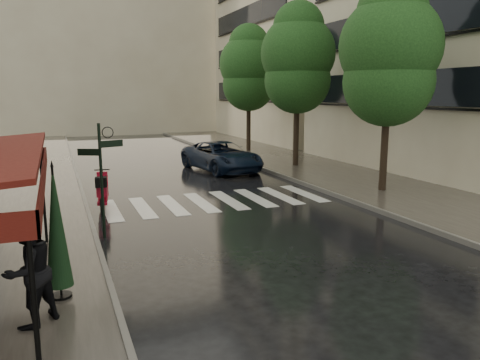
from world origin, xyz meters
TOP-DOWN VIEW (x-y plane):
  - ground at (0.00, 0.00)m, footprint 120.00×120.00m
  - sidewalk_near at (-4.50, 12.00)m, footprint 6.00×60.00m
  - sidewalk_far at (10.25, 12.00)m, footprint 5.50×60.00m
  - curb_near at (-1.45, 12.00)m, footprint 0.12×60.00m
  - curb_far at (7.45, 12.00)m, footprint 0.12×60.00m
  - crosswalk at (2.98, 6.00)m, footprint 7.85×3.20m
  - signpost at (-1.19, 3.00)m, footprint 1.17×0.29m
  - haussmann_far at (16.50, 26.00)m, footprint 8.00×16.00m
  - backdrop_building at (3.00, 38.00)m, footprint 22.00×6.00m
  - tree_near at (9.60, 5.00)m, footprint 3.80×3.80m
  - tree_mid at (9.50, 12.00)m, footprint 3.80×3.80m
  - tree_far at (9.70, 19.00)m, footprint 3.80×3.80m
  - pedestrian_terrace at (-2.81, -1.88)m, footprint 1.14×1.13m
  - scooter at (-0.94, 6.13)m, footprint 0.62×1.95m
  - parked_car at (5.48, 12.42)m, footprint 3.27×5.61m
  - parasol_back at (-2.36, -0.92)m, footprint 0.47×0.47m

SIDE VIEW (x-z plane):
  - ground at x=0.00m, z-range 0.00..0.00m
  - crosswalk at x=2.98m, z-range 0.00..0.01m
  - sidewalk_near at x=-4.50m, z-range 0.00..0.12m
  - sidewalk_far at x=10.25m, z-range 0.00..0.12m
  - curb_near at x=-1.45m, z-range -0.01..0.15m
  - curb_far at x=7.45m, z-range -0.01..0.15m
  - scooter at x=-0.94m, z-range -0.05..1.24m
  - parked_car at x=5.48m, z-range 0.00..1.47m
  - pedestrian_terrace at x=-2.81m, z-range 0.12..1.98m
  - parasol_back at x=-2.36m, z-range 0.22..2.74m
  - signpost at x=-1.19m, z-range 0.28..3.38m
  - tree_near at x=9.60m, z-range 1.33..9.31m
  - tree_far at x=9.70m, z-range 1.37..9.54m
  - tree_mid at x=9.50m, z-range 1.42..9.76m
  - haussmann_far at x=16.50m, z-range 0.00..18.50m
  - backdrop_building at x=3.00m, z-range 0.00..20.00m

